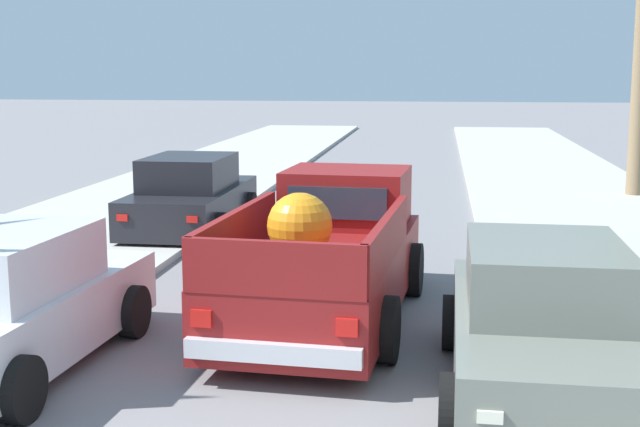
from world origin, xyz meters
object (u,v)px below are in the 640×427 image
car_left_near (544,325)px  car_right_near (4,306)px  pickup_truck (327,258)px  car_left_mid (191,197)px

car_left_near → car_right_near: 5.69m
pickup_truck → car_right_near: 4.03m
pickup_truck → car_right_near: pickup_truck is taller
pickup_truck → car_left_mid: pickup_truck is taller
pickup_truck → car_right_near: (-3.20, -2.46, -0.08)m
car_right_near → car_left_mid: bearing=91.9°
car_right_near → car_left_near: bearing=0.7°
pickup_truck → car_left_mid: (-3.45, 5.44, -0.08)m
car_left_near → car_left_mid: 9.83m
car_left_near → car_right_near: bearing=-179.3°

